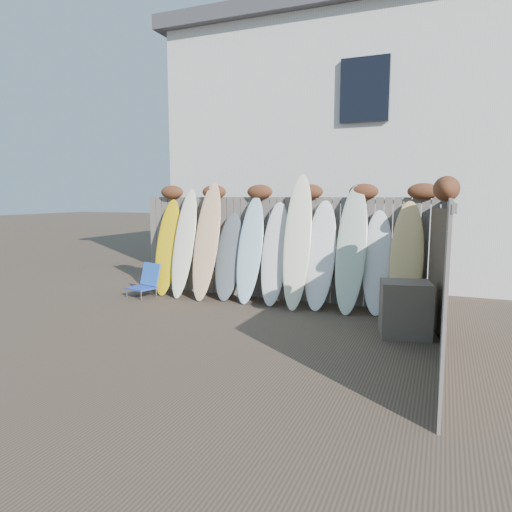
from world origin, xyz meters
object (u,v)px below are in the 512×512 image
at_px(beach_chair, 146,281).
at_px(lattice_panel, 438,270).
at_px(surfboard_0, 168,247).
at_px(wooden_crate, 405,309).

distance_m(beach_chair, lattice_panel, 5.52).
height_order(lattice_panel, surfboard_0, surfboard_0).
xyz_separation_m(wooden_crate, surfboard_0, (-4.80, 1.19, 0.58)).
relative_size(beach_chair, lattice_panel, 0.36).
distance_m(beach_chair, wooden_crate, 5.13).
distance_m(lattice_panel, surfboard_0, 5.25).
xyz_separation_m(beach_chair, lattice_panel, (5.48, -0.28, 0.61)).
height_order(beach_chair, lattice_panel, lattice_panel).
xyz_separation_m(beach_chair, wooden_crate, (5.07, -0.78, 0.09)).
bearing_deg(wooden_crate, lattice_panel, 51.57).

